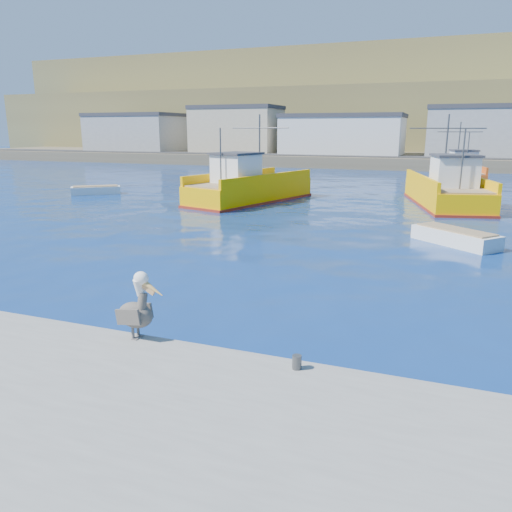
{
  "coord_description": "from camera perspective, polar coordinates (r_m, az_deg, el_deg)",
  "views": [
    {
      "loc": [
        5.58,
        -12.63,
        5.37
      ],
      "look_at": [
        -0.05,
        2.25,
        1.32
      ],
      "focal_mm": 35.0,
      "sensor_mm": 36.0,
      "label": 1
    }
  ],
  "objects": [
    {
      "name": "skiff_mid",
      "position": [
        25.78,
        21.79,
        1.89
      ],
      "size": [
        4.18,
        3.88,
        0.92
      ],
      "color": "silver",
      "rests_on": "ground"
    },
    {
      "name": "far_shore",
      "position": [
        122.02,
        18.78,
        15.24
      ],
      "size": [
        200.0,
        81.0,
        24.0
      ],
      "color": "brown",
      "rests_on": "ground"
    },
    {
      "name": "trawler_yellow_a",
      "position": [
        38.33,
        -0.89,
        7.81
      ],
      "size": [
        7.03,
        12.22,
        6.55
      ],
      "color": "#FFB200",
      "rests_on": "ground"
    },
    {
      "name": "dock_bollards",
      "position": [
        11.5,
        -7.05,
        -10.07
      ],
      "size": [
        36.2,
        0.2,
        0.3
      ],
      "color": "#4C4C4C",
      "rests_on": "dock"
    },
    {
      "name": "ground",
      "position": [
        14.82,
        -2.91,
        -6.99
      ],
      "size": [
        260.0,
        260.0,
        0.0
      ],
      "primitive_type": "plane",
      "color": "navy",
      "rests_on": "ground"
    },
    {
      "name": "skiff_left",
      "position": [
        45.05,
        -17.83,
        7.1
      ],
      "size": [
        4.02,
        3.57,
        0.87
      ],
      "color": "silver",
      "rests_on": "ground"
    },
    {
      "name": "pelican",
      "position": [
        12.23,
        -13.46,
        -5.98
      ],
      "size": [
        1.36,
        0.6,
        1.68
      ],
      "color": "#595451",
      "rests_on": "dock"
    },
    {
      "name": "trawler_yellow_b",
      "position": [
        38.77,
        21.0,
        6.93
      ],
      "size": [
        6.56,
        11.98,
        6.52
      ],
      "color": "#FFB200",
      "rests_on": "ground"
    },
    {
      "name": "boat_orange",
      "position": [
        56.43,
        22.2,
        8.84
      ],
      "size": [
        5.2,
        9.15,
        6.12
      ],
      "color": "#C44912",
      "rests_on": "ground"
    }
  ]
}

